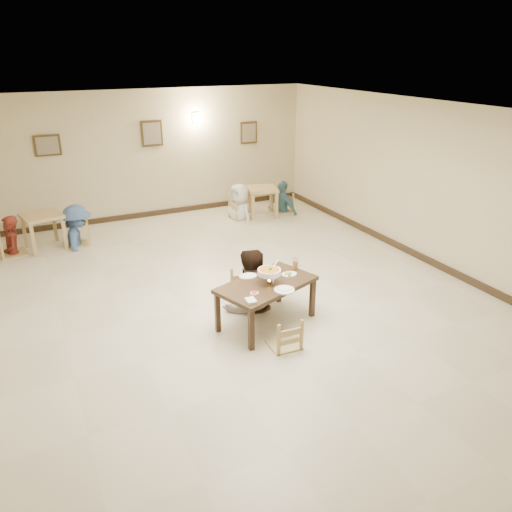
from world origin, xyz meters
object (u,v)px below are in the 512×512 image
main_diner (249,250)px  bg_diner_b (74,205)px  bg_table_left (42,221)px  bg_chair_ll (9,229)px  bg_chair_rl (240,201)px  bg_chair_rr (283,194)px  bg_diner_a (6,216)px  bg_table_right (262,193)px  bg_diner_d (283,181)px  bg_chair_lr (76,223)px  drink_glass (295,264)px  chair_far (246,276)px  chair_near (285,318)px  main_table (266,288)px  bg_diner_c (239,184)px  curry_warmer (269,272)px

main_diner → bg_diner_b: bearing=-69.9°
bg_table_left → bg_chair_ll: 0.64m
bg_chair_ll → bg_chair_rl: size_ratio=1.22×
bg_chair_rr → bg_diner_a: bearing=-99.7°
bg_chair_ll → bg_chair_rr: 6.25m
bg_table_right → bg_diner_d: (0.59, 0.04, 0.22)m
bg_table_left → bg_chair_rr: bg_chair_rr is taller
bg_chair_ll → bg_chair_lr: size_ratio=1.13×
main_diner → bg_diner_d: bearing=-132.0°
drink_glass → bg_chair_lr: bearing=121.8°
chair_far → main_diner: bearing=-44.1°
chair_far → bg_chair_lr: chair_far is taller
bg_table_right → main_diner: bearing=-119.0°
bg_table_left → bg_diner_a: bg_diner_a is taller
bg_chair_rl → chair_far: bearing=150.1°
bg_chair_ll → bg_diner_b: bearing=-101.8°
chair_near → bg_table_left: chair_near is taller
main_diner → bg_diner_d: (2.89, 4.18, -0.17)m
main_diner → drink_glass: size_ratio=11.66×
bg_chair_lr → bg_diner_a: (-1.26, 0.01, 0.33)m
chair_far → bg_chair_rr: size_ratio=1.12×
main_table → bg_diner_c: (1.71, 4.80, 0.25)m
main_table → main_diner: main_diner is taller
bg_table_left → bg_chair_rl: bg_chair_rl is taller
chair_near → main_diner: main_diner is taller
bg_diner_b → bg_chair_rr: bearing=-80.5°
main_table → curry_warmer: (0.03, -0.03, 0.26)m
main_diner → curry_warmer: main_diner is taller
bg_table_left → bg_diner_a: bearing=-174.0°
drink_glass → chair_near: bearing=-126.9°
main_table → bg_table_left: size_ratio=1.86×
bg_chair_ll → drink_glass: bearing=-149.0°
bg_chair_lr → bg_chair_rl: (3.79, 0.15, -0.03)m
bg_table_right → bg_diner_d: bearing=3.8°
chair_far → bg_diner_b: 4.48m
bg_diner_b → curry_warmer: bearing=-148.0°
curry_warmer → bg_diner_b: size_ratio=0.22×
chair_near → bg_table_right: chair_near is taller
drink_glass → chair_far: bearing=147.9°
bg_chair_lr → bg_diner_a: 1.31m
drink_glass → bg_table_left: size_ratio=0.19×
main_table → bg_chair_rl: bearing=50.7°
bg_chair_lr → bg_chair_rr: bg_chair_lr is taller
drink_glass → bg_chair_rr: bearing=63.4°
bg_diner_d → bg_table_left: bearing=70.4°
chair_near → bg_table_right: size_ratio=1.02×
main_table → bg_chair_rl: 5.10m
main_table → bg_diner_c: 5.10m
bg_table_left → bg_chair_lr: bearing=-7.2°
main_table → bg_diner_b: 5.09m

